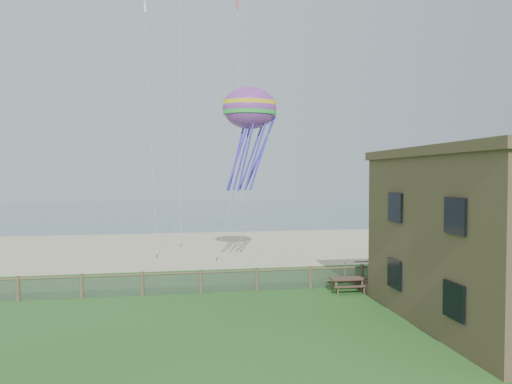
# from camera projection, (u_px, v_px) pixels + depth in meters

# --- Properties ---
(ground) EXTENTS (160.00, 160.00, 0.00)m
(ground) POSITION_uv_depth(u_px,v_px,m) (281.00, 327.00, 18.67)
(ground) COLOR #245A1E
(ground) RESTS_ON ground
(sand_beach) EXTENTS (72.00, 20.00, 0.02)m
(sand_beach) POSITION_uv_depth(u_px,v_px,m) (226.00, 246.00, 40.35)
(sand_beach) COLOR #C5B78E
(sand_beach) RESTS_ON ground
(ocean) EXTENTS (160.00, 68.00, 0.02)m
(ocean) POSITION_uv_depth(u_px,v_px,m) (202.00, 210.00, 83.72)
(ocean) COLOR slate
(ocean) RESTS_ON ground
(chainlink_fence) EXTENTS (36.20, 0.20, 1.25)m
(chainlink_fence) POSITION_uv_depth(u_px,v_px,m) (257.00, 281.00, 24.56)
(chainlink_fence) COLOR #4B402A
(chainlink_fence) RESTS_ON ground
(motel_deck) EXTENTS (15.00, 2.00, 0.50)m
(motel_deck) POSITION_uv_depth(u_px,v_px,m) (486.00, 281.00, 25.74)
(motel_deck) COLOR brown
(motel_deck) RESTS_ON ground
(picnic_table) EXTENTS (1.88, 1.44, 0.78)m
(picnic_table) POSITION_uv_depth(u_px,v_px,m) (347.00, 285.00, 24.37)
(picnic_table) COLOR brown
(picnic_table) RESTS_ON ground
(octopus_kite) EXTENTS (4.21, 3.56, 7.38)m
(octopus_kite) POSITION_uv_depth(u_px,v_px,m) (250.00, 137.00, 30.36)
(octopus_kite) COLOR #F72767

